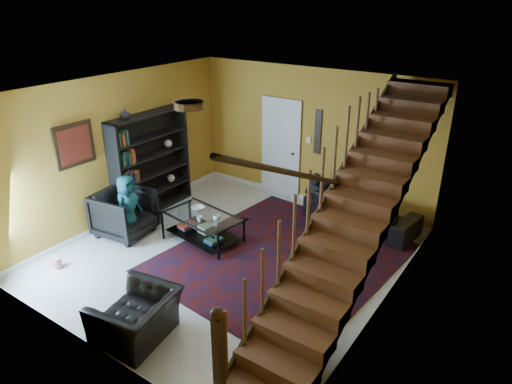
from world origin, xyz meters
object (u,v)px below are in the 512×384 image
(bookshelf, at_px, (151,165))
(coffee_table, at_px, (203,226))
(armchair_right, at_px, (137,318))
(armchair_left, at_px, (125,213))
(sofa, at_px, (361,211))

(bookshelf, xyz_separation_m, coffee_table, (1.69, -0.45, -0.67))
(armchair_right, bearing_deg, coffee_table, -167.82)
(armchair_right, height_order, coffee_table, armchair_right)
(bookshelf, distance_m, armchair_left, 1.25)
(bookshelf, relative_size, sofa, 0.95)
(armchair_left, distance_m, coffee_table, 1.47)
(sofa, height_order, armchair_right, armchair_right)
(sofa, bearing_deg, armchair_left, 45.94)
(sofa, height_order, coffee_table, sofa)
(armchair_right, distance_m, coffee_table, 2.58)
(sofa, distance_m, armchair_right, 4.69)
(armchair_left, xyz_separation_m, armchair_right, (2.28, -1.78, -0.10))
(armchair_left, relative_size, armchair_right, 0.95)
(armchair_left, distance_m, armchair_right, 2.90)
(armchair_left, bearing_deg, sofa, -58.39)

